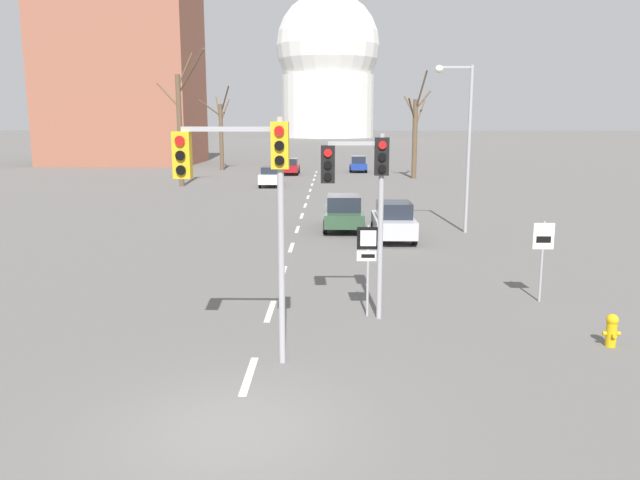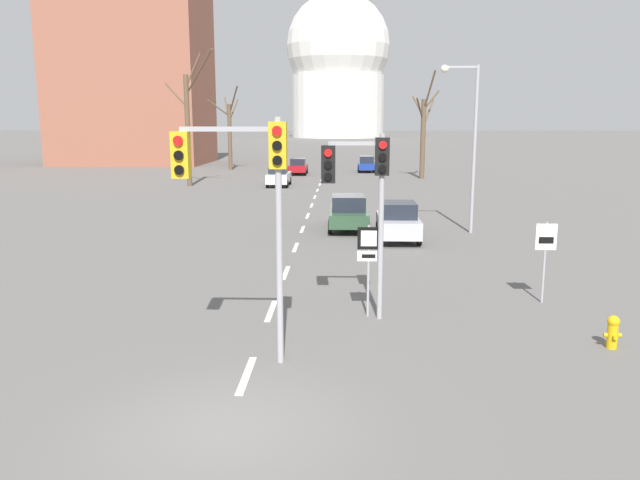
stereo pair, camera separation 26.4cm
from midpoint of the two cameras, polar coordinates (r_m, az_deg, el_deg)
ground_plane at (r=11.27m, az=-7.91°, el=-16.72°), size 800.00×800.00×0.00m
lane_stripe_0 at (r=13.33m, az=-6.17°, el=-12.18°), size 0.16×2.00×0.01m
lane_stripe_1 at (r=17.53m, az=-4.06°, el=-6.47°), size 0.16×2.00×0.01m
lane_stripe_2 at (r=21.84m, az=-2.80°, el=-2.99°), size 0.16×2.00×0.01m
lane_stripe_3 at (r=26.22m, az=-1.97°, el=-0.67°), size 0.16×2.00×0.01m
lane_stripe_4 at (r=30.64m, az=-1.37°, el=0.99°), size 0.16×2.00×0.01m
lane_stripe_5 at (r=35.08m, az=-0.93°, el=2.23°), size 0.16×2.00×0.01m
lane_stripe_6 at (r=39.53m, az=-0.58°, el=3.19°), size 0.16×2.00×0.01m
lane_stripe_7 at (r=43.99m, az=-0.30°, el=3.96°), size 0.16×2.00×0.01m
lane_stripe_8 at (r=48.46m, az=-0.08°, el=4.58°), size 0.16×2.00×0.01m
lane_stripe_9 at (r=52.93m, az=0.11°, el=5.10°), size 0.16×2.00×0.01m
lane_stripe_10 at (r=57.41m, az=0.27°, el=5.54°), size 0.16×2.00×0.01m
lane_stripe_11 at (r=61.89m, az=0.40°, el=5.91°), size 0.16×2.00×0.01m
lane_stripe_12 at (r=66.37m, az=0.52°, el=6.24°), size 0.16×2.00×0.01m
traffic_signal_near_right at (r=16.15m, az=4.43°, el=5.44°), size 1.74×0.34×4.89m
traffic_signal_centre_tall at (r=13.09m, az=-6.30°, el=5.59°), size 2.39×0.34×5.29m
route_sign_post at (r=16.64m, az=4.92°, el=-1.35°), size 0.60×0.08×2.50m
speed_limit_sign at (r=19.06m, az=20.28°, el=-0.73°), size 0.60×0.08×2.38m
fire_hydrant at (r=16.15m, az=25.63°, el=-7.48°), size 0.40×0.34×0.79m
street_lamp_right at (r=30.06m, az=13.66°, el=9.61°), size 1.76×0.36×7.75m
sedan_near_left at (r=51.64m, az=-3.64°, el=5.85°), size 1.78×4.48×1.62m
sedan_near_right at (r=30.55m, az=2.89°, el=2.57°), size 1.94×4.57×1.70m
sedan_mid_centre at (r=27.92m, az=7.42°, el=1.71°), size 1.81×4.01×1.72m
sedan_far_left at (r=63.30m, az=-1.88°, el=6.76°), size 1.79×4.53×1.62m
sedan_far_right at (r=66.44m, az=4.39°, el=6.94°), size 1.78×3.80×1.69m
bare_tree_left_near at (r=52.58m, az=-11.82°, el=10.31°), size 4.89×4.10×10.70m
bare_tree_right_near at (r=59.29m, az=9.57°, el=9.71°), size 2.42×4.73×9.74m
bare_tree_left_far at (r=70.07m, az=-8.16°, el=9.79°), size 3.67×4.83×9.03m
capitol_dome at (r=220.75m, az=1.70°, el=15.63°), size 35.09×35.09×49.57m
apartment_block_left at (r=84.09m, az=-16.64°, el=14.16°), size 18.00×14.00×21.77m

